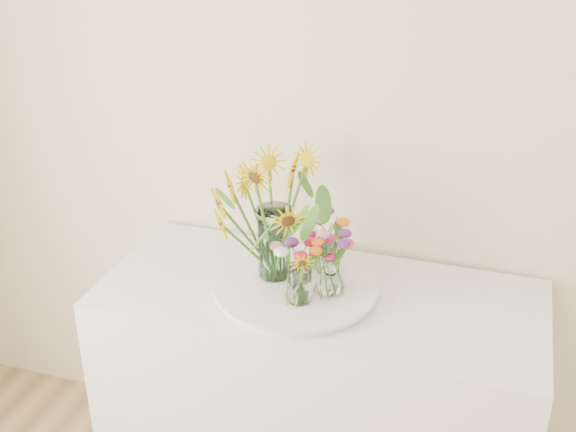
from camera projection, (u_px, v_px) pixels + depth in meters
The scene contains 10 objects.
counter at pixel (317, 404), 2.47m from camera, with size 1.40×0.60×0.90m, color white.
tray at pixel (296, 289), 2.27m from camera, with size 0.49×0.49×0.03m, color white.
mason_jar at pixel (275, 243), 2.26m from camera, with size 0.10×0.10×0.24m, color #BDEDE9.
sunflower_bouquet at pixel (274, 213), 2.22m from camera, with size 0.68×0.68×0.45m, color #DDB704, non-canonical shape.
small_vase_a at pixel (299, 285), 2.15m from camera, with size 0.07×0.07×0.12m, color white.
wildflower_posy_a at pixel (300, 272), 2.13m from camera, with size 0.20×0.20×0.21m, color orange, non-canonical shape.
small_vase_b at pixel (331, 276), 2.19m from camera, with size 0.09×0.09×0.13m, color white, non-canonical shape.
wildflower_posy_b at pixel (331, 263), 2.18m from camera, with size 0.20×0.20×0.22m, color orange, non-canonical shape.
small_vase_c at pixel (326, 257), 2.32m from camera, with size 0.06×0.06×0.11m, color white.
wildflower_posy_c at pixel (327, 244), 2.30m from camera, with size 0.18×0.18×0.20m, color orange, non-canonical shape.
Camera 1 is at (0.14, 0.06, 2.12)m, focal length 45.00 mm.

